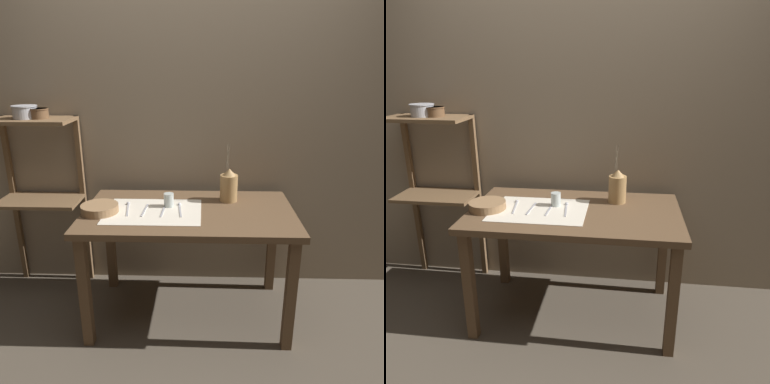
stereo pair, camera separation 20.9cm
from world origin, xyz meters
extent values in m
plane|color=brown|center=(0.00, 0.00, 0.00)|extent=(12.00, 12.00, 0.00)
cube|color=gray|center=(0.00, 0.49, 1.20)|extent=(7.00, 0.06, 2.40)
cube|color=brown|center=(0.00, 0.00, 0.74)|extent=(1.32, 0.76, 0.04)
cube|color=brown|center=(-0.60, -0.32, 0.36)|extent=(0.06, 0.06, 0.72)
cube|color=brown|center=(0.60, -0.32, 0.36)|extent=(0.06, 0.06, 0.72)
cube|color=brown|center=(-0.60, 0.32, 0.36)|extent=(0.06, 0.06, 0.72)
cube|color=brown|center=(0.60, 0.32, 0.36)|extent=(0.06, 0.06, 0.72)
cube|color=brown|center=(-1.07, 0.28, 1.28)|extent=(0.56, 0.32, 0.02)
cube|color=brown|center=(-1.07, 0.28, 0.71)|extent=(0.56, 0.32, 0.02)
cube|color=brown|center=(-1.33, 0.42, 0.64)|extent=(0.04, 0.04, 1.29)
cube|color=brown|center=(-0.81, 0.42, 0.64)|extent=(0.04, 0.04, 1.29)
cube|color=beige|center=(-0.22, -0.03, 0.76)|extent=(0.59, 0.44, 0.00)
cylinder|color=#A87F4C|center=(0.26, 0.18, 0.85)|extent=(0.12, 0.12, 0.18)
cone|color=#A87F4C|center=(0.26, 0.18, 0.96)|extent=(0.09, 0.09, 0.04)
cylinder|color=brown|center=(0.25, 0.17, 1.05)|extent=(0.01, 0.01, 0.12)
cylinder|color=brown|center=(0.24, 0.17, 1.07)|extent=(0.01, 0.04, 0.16)
cylinder|color=brown|center=(0.25, 0.19, 1.07)|extent=(0.03, 0.02, 0.16)
cylinder|color=#8E6B47|center=(-0.55, -0.06, 0.79)|extent=(0.23, 0.23, 0.05)
cylinder|color=#B7C1BC|center=(-0.13, 0.05, 0.81)|extent=(0.06, 0.06, 0.09)
cube|color=#A8A8AD|center=(-0.38, -0.02, 0.77)|extent=(0.04, 0.21, 0.00)
sphere|color=#A8A8AD|center=(-0.40, 0.08, 0.77)|extent=(0.02, 0.02, 0.02)
cube|color=#A8A8AD|center=(-0.27, -0.02, 0.77)|extent=(0.02, 0.21, 0.00)
cube|color=#A8A8AD|center=(-0.16, -0.03, 0.77)|extent=(0.02, 0.21, 0.00)
cube|color=#A8A8AD|center=(-0.05, -0.02, 0.77)|extent=(0.03, 0.21, 0.00)
sphere|color=#A8A8AD|center=(-0.06, 0.08, 0.77)|extent=(0.02, 0.02, 0.02)
cylinder|color=#A8A8AD|center=(-1.09, 0.28, 1.33)|extent=(0.15, 0.15, 0.09)
cylinder|color=#A8A8AD|center=(-1.09, 0.28, 1.37)|extent=(0.16, 0.16, 0.01)
cylinder|color=brown|center=(-1.00, 0.28, 1.32)|extent=(0.12, 0.12, 0.07)
cylinder|color=brown|center=(-1.00, 0.28, 1.35)|extent=(0.12, 0.12, 0.01)
camera|label=1|loc=(0.09, -2.18, 1.63)|focal=35.00mm
camera|label=2|loc=(0.30, -2.17, 1.63)|focal=35.00mm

